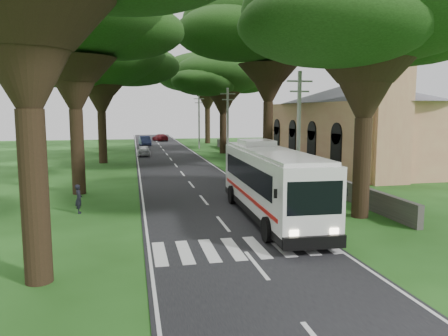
{
  "coord_description": "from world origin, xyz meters",
  "views": [
    {
      "loc": [
        -4.35,
        -18.88,
        5.67
      ],
      "look_at": [
        1.07,
        6.84,
        2.2
      ],
      "focal_mm": 35.0,
      "sensor_mm": 36.0,
      "label": 1
    }
  ],
  "objects": [
    {
      "name": "property_wall",
      "position": [
        9.0,
        24.0,
        0.6
      ],
      "size": [
        0.35,
        50.0,
        1.2
      ],
      "primitive_type": "cube",
      "color": "#383533",
      "rests_on": "ground"
    },
    {
      "name": "pole_far",
      "position": [
        5.5,
        46.0,
        4.18
      ],
      "size": [
        1.6,
        0.24,
        8.0
      ],
      "color": "gray",
      "rests_on": "ground"
    },
    {
      "name": "tree_r_near",
      "position": [
        7.5,
        2.0,
        10.55
      ],
      "size": [
        12.88,
        12.88,
        13.44
      ],
      "color": "black",
      "rests_on": "ground"
    },
    {
      "name": "crosswalk",
      "position": [
        0.0,
        -2.0,
        0.0
      ],
      "size": [
        8.0,
        3.0,
        0.01
      ],
      "primitive_type": "cube",
      "color": "silver",
      "rests_on": "ground"
    },
    {
      "name": "tree_r_far",
      "position": [
        8.5,
        56.0,
        12.11
      ],
      "size": [
        15.65,
        15.65,
        15.53
      ],
      "color": "black",
      "rests_on": "ground"
    },
    {
      "name": "coach_bus",
      "position": [
        2.7,
        2.77,
        1.96
      ],
      "size": [
        3.23,
        12.44,
        3.65
      ],
      "rotation": [
        0.0,
        0.0,
        -0.03
      ],
      "color": "silver",
      "rests_on": "ground"
    },
    {
      "name": "distant_car_a",
      "position": [
        -3.0,
        36.38,
        0.71
      ],
      "size": [
        1.61,
        3.97,
        1.35
      ],
      "primitive_type": "imported",
      "rotation": [
        0.0,
        0.0,
        3.14
      ],
      "color": "#BABBBF",
      "rests_on": "road"
    },
    {
      "name": "tree_r_mida",
      "position": [
        8.0,
        20.0,
        13.2
      ],
      "size": [
        15.79,
        15.79,
        16.66
      ],
      "color": "black",
      "rests_on": "ground"
    },
    {
      "name": "church",
      "position": [
        17.86,
        21.55,
        4.91
      ],
      "size": [
        14.0,
        24.0,
        11.6
      ],
      "color": "tan",
      "rests_on": "ground"
    },
    {
      "name": "pole_near",
      "position": [
        5.5,
        6.0,
        4.18
      ],
      "size": [
        1.6,
        0.24,
        8.0
      ],
      "color": "gray",
      "rests_on": "ground"
    },
    {
      "name": "ground",
      "position": [
        0.0,
        0.0,
        0.0
      ],
      "size": [
        140.0,
        140.0,
        0.0
      ],
      "primitive_type": "plane",
      "color": "#1E4814",
      "rests_on": "ground"
    },
    {
      "name": "pedestrian",
      "position": [
        -7.34,
        5.99,
        0.81
      ],
      "size": [
        0.48,
        0.65,
        1.62
      ],
      "primitive_type": "imported",
      "rotation": [
        0.0,
        0.0,
        1.74
      ],
      "color": "black",
      "rests_on": "ground"
    },
    {
      "name": "pole_mid",
      "position": [
        5.5,
        26.0,
        4.18
      ],
      "size": [
        1.6,
        0.24,
        8.0
      ],
      "color": "gray",
      "rests_on": "ground"
    },
    {
      "name": "distant_car_b",
      "position": [
        -2.34,
        53.38,
        0.79
      ],
      "size": [
        2.0,
        4.72,
        1.52
      ],
      "primitive_type": "imported",
      "rotation": [
        0.0,
        0.0,
        0.09
      ],
      "color": "navy",
      "rests_on": "road"
    },
    {
      "name": "tree_l_mida",
      "position": [
        -8.0,
        12.0,
        11.53
      ],
      "size": [
        12.53,
        12.53,
        14.39
      ],
      "color": "black",
      "rests_on": "ground"
    },
    {
      "name": "distant_car_c",
      "position": [
        0.8,
        63.62,
        0.68
      ],
      "size": [
        3.14,
        4.81,
        1.29
      ],
      "primitive_type": "imported",
      "rotation": [
        0.0,
        0.0,
        3.47
      ],
      "color": "maroon",
      "rests_on": "road"
    },
    {
      "name": "tree_r_midb",
      "position": [
        7.5,
        38.0,
        10.34
      ],
      "size": [
        12.63,
        12.63,
        13.19
      ],
      "color": "black",
      "rests_on": "ground"
    },
    {
      "name": "tree_l_midb",
      "position": [
        -7.5,
        30.0,
        11.05
      ],
      "size": [
        14.4,
        14.4,
        14.21
      ],
      "color": "black",
      "rests_on": "ground"
    },
    {
      "name": "tree_l_far",
      "position": [
        -8.5,
        48.0,
        12.99
      ],
      "size": [
        13.86,
        13.86,
        16.11
      ],
      "color": "black",
      "rests_on": "ground"
    },
    {
      "name": "road",
      "position": [
        0.0,
        25.0,
        0.01
      ],
      "size": [
        8.0,
        120.0,
        0.04
      ],
      "primitive_type": "cube",
      "color": "black",
      "rests_on": "ground"
    }
  ]
}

